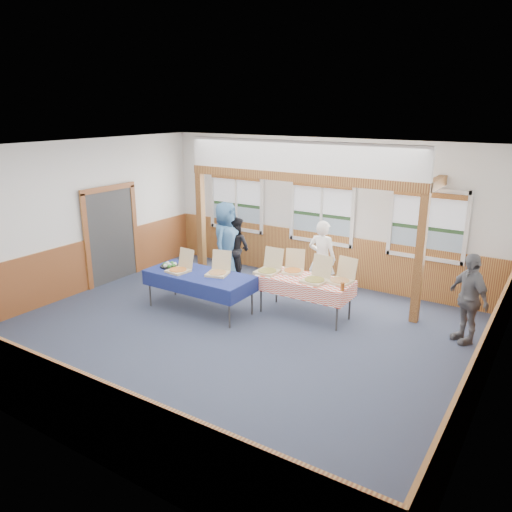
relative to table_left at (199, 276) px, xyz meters
The scene contains 31 objects.
floor 1.49m from the table_left, 25.73° to the right, with size 8.00×8.00×0.00m, color #2A3145.
ceiling 2.82m from the table_left, 25.73° to the right, with size 8.00×8.00×0.00m, color white.
wall_back 3.28m from the table_left, 68.04° to the left, with size 8.00×8.00×0.00m, color silver.
wall_front 4.33m from the table_left, 73.81° to the right, with size 8.00×8.00×0.00m, color silver.
wall_left 3.01m from the table_left, 168.57° to the right, with size 8.00×8.00×0.00m, color silver.
wall_right 5.29m from the table_left, ahead, with size 8.00×8.00×0.00m, color silver.
wainscot_back 3.14m from the table_left, 67.86° to the left, with size 7.98×0.05×1.10m, color brown.
wainscot_front 4.22m from the table_left, 73.71° to the right, with size 7.98×0.05×1.10m, color brown.
wainscot_left 2.85m from the table_left, 168.47° to the right, with size 0.05×6.98×1.10m, color brown.
wainscot_right 5.19m from the table_left, ahead, with size 0.05×6.98×1.10m, color brown.
cased_opening 2.82m from the table_left, behind, with size 0.06×1.30×2.10m, color #343434.
window_left 3.25m from the table_left, 111.17° to the left, with size 1.56×0.10×1.46m.
window_mid 3.27m from the table_left, 67.74° to the left, with size 1.56×0.10×1.46m.
window_right 4.63m from the table_left, 39.67° to the left, with size 1.56×0.10×1.46m.
post_left 2.23m from the table_left, 127.30° to the left, with size 0.15×0.15×2.40m, color #542912.
post_right 4.10m from the table_left, 25.17° to the left, with size 0.15×0.15×2.40m, color #542912.
cross_beam 2.75m from the table_left, 55.67° to the left, with size 5.15×0.18×0.18m, color #542912.
table_left is the anchor object (origin of this frame).
table_right 2.03m from the table_left, 25.07° to the left, with size 1.88×1.12×0.76m.
pizza_box_a 0.43m from the table_left, 164.69° to the right, with size 0.42×0.50×0.41m.
pizza_box_b 0.39m from the table_left, 25.37° to the left, with size 0.49×0.55×0.42m.
pizza_box_c 1.34m from the table_left, 35.01° to the left, with size 0.41×0.50×0.44m.
pizza_box_d 1.82m from the table_left, 35.40° to the left, with size 0.50×0.55×0.41m.
pizza_box_e 2.24m from the table_left, 20.51° to the left, with size 0.47×0.55×0.45m.
pizza_box_f 2.70m from the table_left, 21.89° to the left, with size 0.46×0.53×0.43m.
veggie_tray 0.75m from the table_left, behind, with size 0.38×0.38×0.09m.
drink_glass 2.76m from the table_left, 12.80° to the left, with size 0.07×0.07×0.15m, color #9B4B19.
woman_white 2.59m from the table_left, 50.74° to the left, with size 0.59×0.39×1.62m, color white.
woman_black 1.97m from the table_left, 103.85° to the left, with size 0.71×0.55×1.47m, color black.
man_blue 1.77m from the table_left, 108.89° to the left, with size 0.89×0.58×1.83m, color #355D85.
person_grey 4.82m from the table_left, 16.51° to the left, with size 0.91×0.38×1.56m, color slate.
Camera 1 is at (4.63, -6.48, 3.84)m, focal length 35.00 mm.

